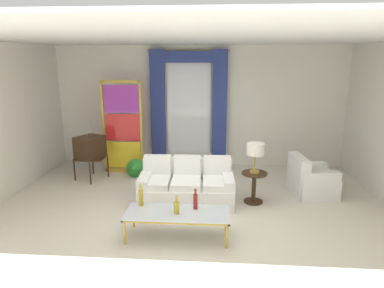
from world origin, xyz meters
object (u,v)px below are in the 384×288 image
at_px(armchair_white, 310,181).
at_px(vintage_tv, 90,148).
at_px(couch_white_long, 187,186).
at_px(peacock_figurine, 134,169).
at_px(bottle_amber_squat, 195,201).
at_px(round_side_table, 254,185).
at_px(stained_glass_divider, 123,129).
at_px(bottle_crystal_tall, 141,197).
at_px(table_lamp_brass, 256,150).
at_px(bottle_blue_decanter, 177,206).
at_px(coffee_table, 177,214).

bearing_deg(armchair_white, vintage_tv, 172.98).
relative_size(couch_white_long, peacock_figurine, 2.98).
relative_size(bottle_amber_squat, round_side_table, 0.56).
bearing_deg(vintage_tv, peacock_figurine, 6.66).
relative_size(armchair_white, stained_glass_divider, 0.41).
height_order(bottle_crystal_tall, bottle_amber_squat, bottle_crystal_tall).
bearing_deg(vintage_tv, table_lamp_brass, -16.70).
bearing_deg(bottle_crystal_tall, bottle_amber_squat, -3.93).
height_order(bottle_amber_squat, table_lamp_brass, table_lamp_brass).
distance_m(bottle_amber_squat, vintage_tv, 3.45).
xyz_separation_m(bottle_blue_decanter, peacock_figurine, (-1.29, 2.64, -0.30)).
bearing_deg(armchair_white, stained_glass_divider, 164.99).
distance_m(coffee_table, bottle_blue_decanter, 0.15).
relative_size(vintage_tv, table_lamp_brass, 2.36).
height_order(vintage_tv, armchair_white, vintage_tv).
xyz_separation_m(couch_white_long, bottle_blue_decanter, (-0.03, -1.42, 0.22)).
relative_size(stained_glass_divider, table_lamp_brass, 3.86).
height_order(coffee_table, round_side_table, round_side_table).
relative_size(armchair_white, peacock_figurine, 1.51).
height_order(couch_white_long, vintage_tv, vintage_tv).
bearing_deg(bottle_blue_decanter, table_lamp_brass, 48.24).
bearing_deg(bottle_blue_decanter, coffee_table, 83.37).
height_order(bottle_blue_decanter, table_lamp_brass, table_lamp_brass).
distance_m(coffee_table, peacock_figurine, 2.90).
relative_size(bottle_blue_decanter, vintage_tv, 0.22).
xyz_separation_m(armchair_white, round_side_table, (-1.17, -0.49, 0.07)).
height_order(coffee_table, armchair_white, armchair_white).
xyz_separation_m(bottle_amber_squat, stained_glass_divider, (-1.91, 2.86, 0.51)).
xyz_separation_m(stained_glass_divider, table_lamp_brass, (2.94, -1.59, -0.03)).
xyz_separation_m(bottle_amber_squat, vintage_tv, (-2.53, 2.34, 0.18)).
bearing_deg(peacock_figurine, bottle_blue_decanter, -63.93).
xyz_separation_m(armchair_white, stained_glass_divider, (-4.10, 1.10, 0.77)).
distance_m(bottle_blue_decanter, bottle_crystal_tall, 0.64).
height_order(armchair_white, peacock_figurine, armchair_white).
bearing_deg(stained_glass_divider, coffee_table, -61.34).
xyz_separation_m(bottle_crystal_tall, armchair_white, (3.06, 1.70, -0.27)).
bearing_deg(bottle_amber_squat, bottle_blue_decanter, -146.07).
bearing_deg(bottle_crystal_tall, armchair_white, 29.03).
bearing_deg(peacock_figurine, round_side_table, -24.47).
relative_size(bottle_blue_decanter, round_side_table, 0.49).
height_order(bottle_blue_decanter, round_side_table, bottle_blue_decanter).
xyz_separation_m(coffee_table, bottle_crystal_tall, (-0.60, 0.20, 0.18)).
relative_size(stained_glass_divider, peacock_figurine, 3.67).
bearing_deg(bottle_amber_squat, coffee_table, -152.22).
distance_m(couch_white_long, armchair_white, 2.50).
distance_m(couch_white_long, bottle_amber_squat, 1.29).
relative_size(couch_white_long, stained_glass_divider, 0.81).
distance_m(peacock_figurine, table_lamp_brass, 2.96).
height_order(bottle_amber_squat, peacock_figurine, bottle_amber_squat).
bearing_deg(armchair_white, peacock_figurine, 169.54).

